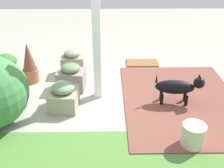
% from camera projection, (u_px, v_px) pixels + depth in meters
% --- Properties ---
extents(ground_plane, '(12.00, 12.00, 0.00)m').
position_uv_depth(ground_plane, '(107.00, 93.00, 4.47)').
color(ground_plane, '#A5A491').
extents(brick_path, '(1.80, 2.40, 0.02)m').
position_uv_depth(brick_path, '(181.00, 100.00, 4.27)').
color(brick_path, brown).
rests_on(brick_path, ground).
extents(porch_pillar, '(0.12, 0.12, 2.17)m').
position_uv_depth(porch_pillar, '(96.00, 31.00, 3.89)').
color(porch_pillar, white).
rests_on(porch_pillar, ground).
extents(stone_planter_nearest, '(0.42, 0.34, 0.46)m').
position_uv_depth(stone_planter_nearest, '(73.00, 62.00, 5.04)').
color(stone_planter_nearest, gray).
rests_on(stone_planter_nearest, ground).
extents(stone_planter_near, '(0.49, 0.40, 0.45)m').
position_uv_depth(stone_planter_near, '(71.00, 77.00, 4.52)').
color(stone_planter_near, gray).
rests_on(stone_planter_near, ground).
extents(stone_planter_mid, '(0.42, 0.46, 0.42)m').
position_uv_depth(stone_planter_mid, '(64.00, 96.00, 4.00)').
color(stone_planter_mid, '#9A9774').
rests_on(stone_planter_mid, ground).
extents(terracotta_pot_broad, '(0.42, 0.42, 0.42)m').
position_uv_depth(terracotta_pot_broad, '(6.00, 63.00, 4.93)').
color(terracotta_pot_broad, '#C46E47').
rests_on(terracotta_pot_broad, ground).
extents(terracotta_pot_spiky, '(0.27, 0.27, 0.72)m').
position_uv_depth(terracotta_pot_spiky, '(29.00, 64.00, 4.68)').
color(terracotta_pot_spiky, '#AE6142').
rests_on(terracotta_pot_spiky, ground).
extents(dog, '(0.73, 0.26, 0.50)m').
position_uv_depth(dog, '(178.00, 87.00, 4.07)').
color(dog, black).
rests_on(dog, ground).
extents(ceramic_urn, '(0.29, 0.29, 0.31)m').
position_uv_depth(ceramic_urn, '(193.00, 136.00, 3.28)').
color(ceramic_urn, beige).
rests_on(ceramic_urn, ground).
extents(doormat, '(0.64, 0.37, 0.03)m').
position_uv_depth(doormat, '(142.00, 63.00, 5.52)').
color(doormat, brown).
rests_on(doormat, ground).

